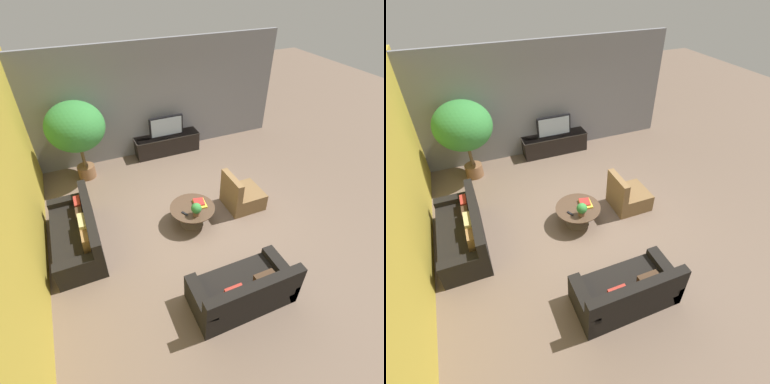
{
  "view_description": "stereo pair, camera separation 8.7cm",
  "coord_description": "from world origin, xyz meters",
  "views": [
    {
      "loc": [
        -2.13,
        -4.39,
        4.54
      ],
      "look_at": [
        -0.14,
        0.26,
        0.55
      ],
      "focal_mm": 28.0,
      "sensor_mm": 36.0,
      "label": 1
    },
    {
      "loc": [
        -2.05,
        -4.42,
        4.54
      ],
      "look_at": [
        -0.14,
        0.26,
        0.55
      ],
      "focal_mm": 28.0,
      "sensor_mm": 36.0,
      "label": 2
    }
  ],
  "objects": [
    {
      "name": "coffee_table",
      "position": [
        -0.27,
        -0.07,
        0.3
      ],
      "size": [
        0.95,
        0.95,
        0.42
      ],
      "color": "#756656",
      "rests_on": "ground"
    },
    {
      "name": "side_wall_left",
      "position": [
        -3.26,
        0.2,
        1.5
      ],
      "size": [
        0.12,
        7.4,
        3.0
      ],
      "primitive_type": "cube",
      "color": "gold",
      "rests_on": "ground"
    },
    {
      "name": "book_stack",
      "position": [
        -0.09,
        -0.03,
        0.45
      ],
      "size": [
        0.28,
        0.34,
        0.06
      ],
      "color": "gold",
      "rests_on": "coffee_table"
    },
    {
      "name": "armchair_wicker",
      "position": [
        0.97,
        0.02,
        0.27
      ],
      "size": [
        0.8,
        0.76,
        0.86
      ],
      "rotation": [
        0.0,
        0.0,
        1.57
      ],
      "color": "brown",
      "rests_on": "ground"
    },
    {
      "name": "remote_black",
      "position": [
        -0.49,
        -0.2,
        0.43
      ],
      "size": [
        0.11,
        0.16,
        0.02
      ],
      "primitive_type": "cube",
      "rotation": [
        0.0,
        0.0,
        0.45
      ],
      "color": "black",
      "rests_on": "coffee_table"
    },
    {
      "name": "couch_near_entry",
      "position": [
        -0.27,
        -2.13,
        0.28
      ],
      "size": [
        1.68,
        0.84,
        0.84
      ],
      "rotation": [
        0.0,
        0.0,
        3.14
      ],
      "color": "black",
      "rests_on": "ground"
    },
    {
      "name": "potted_palm_tall",
      "position": [
        -2.11,
        2.59,
        1.39
      ],
      "size": [
        1.37,
        1.37,
        2.0
      ],
      "color": "brown",
      "rests_on": "ground"
    },
    {
      "name": "couch_by_wall",
      "position": [
        -2.57,
        0.22,
        0.29
      ],
      "size": [
        0.84,
        2.0,
        0.84
      ],
      "rotation": [
        0.0,
        0.0,
        -1.57
      ],
      "color": "black",
      "rests_on": "ground"
    },
    {
      "name": "ground_plane",
      "position": [
        0.0,
        0.0,
        0.0
      ],
      "size": [
        24.0,
        24.0,
        0.0
      ],
      "primitive_type": "plane",
      "color": "brown"
    },
    {
      "name": "potted_plant_tabletop",
      "position": [
        -0.29,
        -0.31,
        0.58
      ],
      "size": [
        0.22,
        0.22,
        0.29
      ],
      "color": "brown",
      "rests_on": "coffee_table"
    },
    {
      "name": "media_console",
      "position": [
        0.23,
        2.94,
        0.28
      ],
      "size": [
        1.87,
        0.5,
        0.55
      ],
      "color": "black",
      "rests_on": "ground"
    },
    {
      "name": "television",
      "position": [
        0.23,
        2.94,
        0.83
      ],
      "size": [
        0.96,
        0.13,
        0.56
      ],
      "color": "black",
      "rests_on": "media_console"
    },
    {
      "name": "back_wall_stone",
      "position": [
        0.0,
        3.26,
        1.5
      ],
      "size": [
        7.4,
        0.12,
        3.0
      ],
      "primitive_type": "cube",
      "color": "slate",
      "rests_on": "ground"
    }
  ]
}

